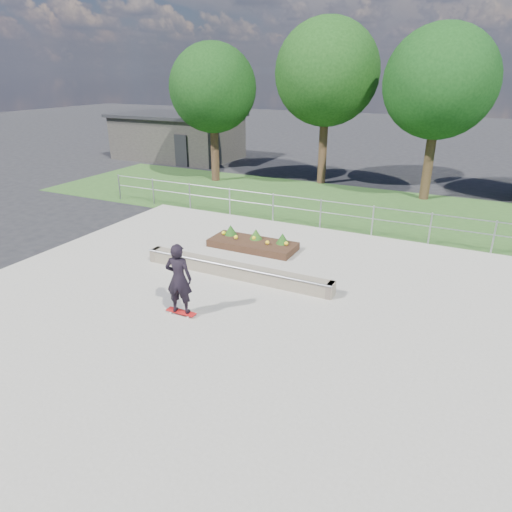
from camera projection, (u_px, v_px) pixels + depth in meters
The scene contains 11 objects.
ground at pixel (223, 315), 11.51m from camera, with size 120.00×120.00×0.00m, color black.
grass_verge at pixel (345, 207), 20.64m from camera, with size 30.00×8.00×0.02m, color #26471C.
concrete_slab at pixel (223, 314), 11.50m from camera, with size 15.00×15.00×0.06m, color gray.
fence at pixel (321, 210), 17.44m from camera, with size 20.06×0.06×1.20m.
building at pixel (178, 136), 31.62m from camera, with size 8.40×5.40×3.00m.
tree_far_left at pixel (213, 89), 23.75m from camera, with size 4.55×4.55×7.15m.
tree_mid_left at pixel (327, 73), 22.87m from camera, with size 5.25×5.25×8.25m.
tree_mid_right at pixel (440, 83), 19.92m from camera, with size 4.90×4.90×7.70m.
grind_ledge at pixel (235, 270), 13.42m from camera, with size 6.00×0.44×0.43m.
planter_bed at pixel (253, 242), 15.67m from camera, with size 3.00×1.20×0.61m.
skateboarder at pixel (179, 279), 11.05m from camera, with size 0.80×0.57×1.89m.
Camera 1 is at (5.23, -8.67, 5.73)m, focal length 32.00 mm.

